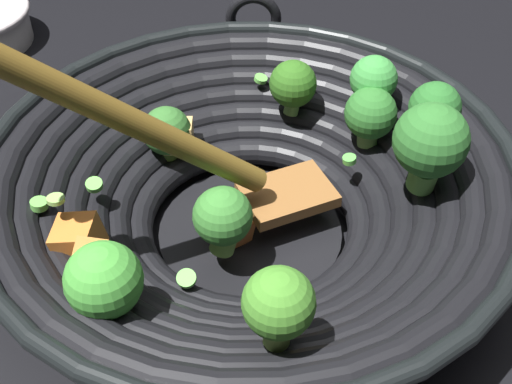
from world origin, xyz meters
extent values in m
plane|color=black|center=(0.00, 0.00, 0.00)|extent=(4.00, 4.00, 0.00)
cylinder|color=black|center=(0.00, 0.00, 0.01)|extent=(0.15, 0.15, 0.01)
torus|color=black|center=(0.00, 0.00, 0.02)|extent=(0.20, 0.20, 0.02)
torus|color=black|center=(0.00, 0.00, 0.03)|extent=(0.23, 0.23, 0.02)
torus|color=black|center=(0.00, 0.00, 0.04)|extent=(0.26, 0.26, 0.02)
torus|color=black|center=(0.00, 0.00, 0.05)|extent=(0.29, 0.29, 0.02)
torus|color=black|center=(0.00, 0.00, 0.05)|extent=(0.32, 0.32, 0.02)
torus|color=black|center=(0.00, 0.00, 0.06)|extent=(0.35, 0.35, 0.02)
torus|color=black|center=(0.00, 0.00, 0.07)|extent=(0.39, 0.39, 0.02)
torus|color=black|center=(0.00, 0.00, 0.08)|extent=(0.41, 0.41, 0.01)
torus|color=black|center=(0.16, -0.14, 0.08)|extent=(0.04, 0.05, 0.05)
cylinder|color=#70A143|center=(0.01, -0.14, 0.07)|extent=(0.02, 0.02, 0.02)
sphere|color=green|center=(0.01, -0.14, 0.09)|extent=(0.04, 0.04, 0.04)
cylinder|color=olive|center=(0.10, 0.01, 0.04)|extent=(0.02, 0.02, 0.01)
sphere|color=#37732F|center=(0.10, 0.01, 0.06)|extent=(0.04, 0.04, 0.04)
cylinder|color=#74B247|center=(-0.03, 0.14, 0.06)|extent=(0.02, 0.02, 0.01)
sphere|color=green|center=(-0.03, 0.14, 0.08)|extent=(0.05, 0.05, 0.05)
cylinder|color=#84B75B|center=(0.06, -0.10, 0.05)|extent=(0.01, 0.02, 0.02)
sphere|color=#31691D|center=(0.06, -0.10, 0.08)|extent=(0.04, 0.04, 0.04)
cylinder|color=#8AB04B|center=(-0.12, 0.08, 0.08)|extent=(0.02, 0.02, 0.02)
sphere|color=#4B932E|center=(-0.12, 0.08, 0.10)|extent=(0.04, 0.04, 0.04)
cylinder|color=#73A253|center=(-0.01, -0.12, 0.05)|extent=(0.02, 0.02, 0.02)
sphere|color=#2F722C|center=(-0.01, -0.12, 0.08)|extent=(0.04, 0.04, 0.04)
cylinder|color=#5E9C43|center=(-0.08, -0.10, 0.07)|extent=(0.03, 0.03, 0.03)
sphere|color=#30732D|center=(-0.08, -0.10, 0.10)|extent=(0.05, 0.05, 0.05)
cylinder|color=#85BD4F|center=(-0.01, 0.04, 0.03)|extent=(0.02, 0.03, 0.02)
sphere|color=#3C8534|center=(-0.01, 0.04, 0.06)|extent=(0.04, 0.04, 0.04)
cylinder|color=#84AB4E|center=(-0.06, -0.13, 0.08)|extent=(0.03, 0.03, 0.02)
sphere|color=#2A6D2B|center=(-0.06, -0.13, 0.10)|extent=(0.04, 0.04, 0.04)
cube|color=#E8B76A|center=(0.09, 0.00, 0.05)|extent=(0.04, 0.04, 0.03)
cube|color=#C87C34|center=(0.00, 0.13, 0.07)|extent=(0.03, 0.03, 0.03)
cube|color=orange|center=(0.03, 0.13, 0.06)|extent=(0.04, 0.04, 0.03)
cube|color=orange|center=(0.00, 0.01, 0.02)|extent=(0.02, 0.02, 0.03)
cylinder|color=#6BC651|center=(0.07, 0.09, 0.06)|extent=(0.02, 0.02, 0.01)
cylinder|color=#6BC651|center=(0.10, -0.09, 0.07)|extent=(0.02, 0.02, 0.01)
cylinder|color=#56B247|center=(-0.03, -0.08, 0.06)|extent=(0.02, 0.02, 0.01)
cylinder|color=#6BC651|center=(-0.03, 0.08, 0.04)|extent=(0.02, 0.02, 0.01)
cylinder|color=#6BC651|center=(-0.04, -0.14, 0.09)|extent=(0.02, 0.02, 0.01)
cylinder|color=#6BC651|center=(0.07, 0.14, 0.07)|extent=(0.01, 0.02, 0.01)
cylinder|color=#99D166|center=(0.04, 0.13, 0.09)|extent=(0.02, 0.02, 0.00)
cylinder|color=#99D166|center=(0.02, 0.02, 0.03)|extent=(0.02, 0.02, 0.01)
cube|color=brown|center=(-0.01, -0.03, 0.04)|extent=(0.07, 0.08, 0.01)
cylinder|color=olive|center=(0.02, 0.08, 0.15)|extent=(0.07, 0.20, 0.19)
camera|label=1|loc=(-0.29, 0.24, 0.40)|focal=47.63mm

